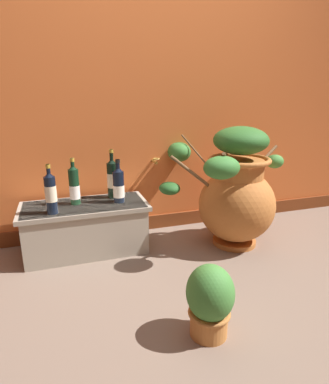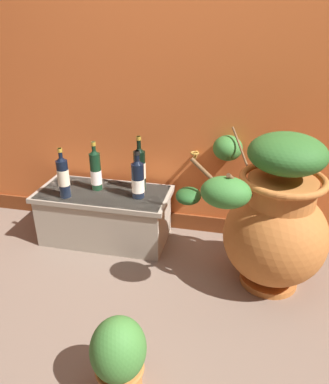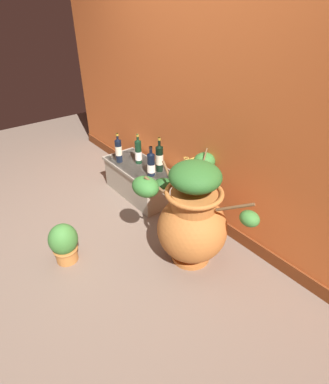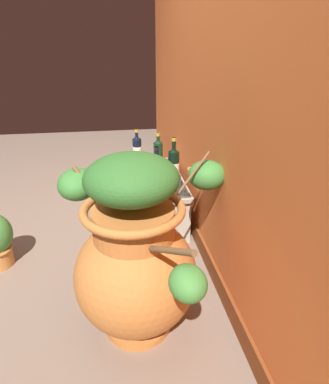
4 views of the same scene
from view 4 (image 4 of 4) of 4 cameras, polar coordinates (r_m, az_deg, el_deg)
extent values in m
plane|color=#7A6656|center=(2.21, -22.91, -12.07)|extent=(7.00, 7.00, 0.00)
cube|color=#D6662D|center=(1.84, 12.01, 25.75)|extent=(4.40, 0.20, 2.60)
cube|color=brown|center=(2.16, 6.47, -8.97)|extent=(4.40, 0.02, 0.12)
cylinder|color=#B28433|center=(1.85, 6.42, 3.32)|extent=(0.02, 0.10, 0.02)
torus|color=#B28433|center=(1.83, 4.95, 4.12)|extent=(0.06, 0.06, 0.01)
cylinder|color=#C17033|center=(1.69, -4.73, -22.13)|extent=(0.32, 0.32, 0.04)
ellipsoid|color=#C17033|center=(1.50, -5.12, -14.59)|extent=(0.55, 0.55, 0.54)
cylinder|color=#C17033|center=(1.35, -5.54, -5.89)|extent=(0.35, 0.35, 0.15)
torus|color=#C17033|center=(1.31, -5.67, -3.07)|extent=(0.44, 0.44, 0.04)
cylinder|color=brown|center=(1.65, -4.28, 0.26)|extent=(0.29, 0.08, 0.24)
ellipsoid|color=#235623|center=(1.84, -3.78, -1.08)|extent=(0.15, 0.17, 0.09)
cylinder|color=brown|center=(1.53, 4.27, 2.13)|extent=(0.16, 0.25, 0.24)
ellipsoid|color=#387A33|center=(1.65, 7.62, 3.03)|extent=(0.18, 0.20, 0.15)
cylinder|color=brown|center=(1.07, 1.06, -10.50)|extent=(0.25, 0.12, 0.15)
ellipsoid|color=#428438|center=(1.03, 4.23, -16.02)|extent=(0.14, 0.12, 0.11)
cylinder|color=brown|center=(1.49, -13.55, 1.07)|extent=(0.14, 0.14, 0.17)
ellipsoid|color=#387A33|center=(1.56, -15.38, 1.37)|extent=(0.23, 0.19, 0.14)
ellipsoid|color=#2D6628|center=(1.25, -5.93, 2.44)|extent=(0.38, 0.38, 0.19)
cube|color=#B2A893|center=(2.49, -1.72, -0.94)|extent=(0.82, 0.38, 0.35)
cube|color=#A09785|center=(2.42, -1.77, 2.48)|extent=(0.87, 0.41, 0.03)
cylinder|color=black|center=(2.19, 1.64, 3.99)|extent=(0.08, 0.08, 0.26)
cone|color=black|center=(2.14, 1.68, 7.56)|extent=(0.08, 0.08, 0.04)
cylinder|color=black|center=(2.13, 1.70, 8.49)|extent=(0.03, 0.03, 0.10)
cylinder|color=#B7932D|center=(2.12, 1.71, 9.48)|extent=(0.03, 0.03, 0.02)
cylinder|color=beige|center=(2.18, 1.64, 4.03)|extent=(0.08, 0.08, 0.11)
cylinder|color=black|center=(2.15, -1.40, 3.16)|extent=(0.08, 0.08, 0.22)
cone|color=black|center=(2.11, -1.43, 6.31)|extent=(0.08, 0.08, 0.04)
cylinder|color=black|center=(2.10, -1.44, 7.03)|extent=(0.03, 0.03, 0.08)
cylinder|color=black|center=(2.09, -1.45, 7.81)|extent=(0.03, 0.03, 0.02)
cylinder|color=white|center=(2.16, -1.39, 2.40)|extent=(0.08, 0.08, 0.09)
cylinder|color=black|center=(2.43, -1.14, 6.03)|extent=(0.07, 0.07, 0.25)
cone|color=black|center=(2.39, -1.17, 9.10)|extent=(0.07, 0.07, 0.04)
cylinder|color=black|center=(2.39, -1.18, 9.71)|extent=(0.02, 0.02, 0.08)
cylinder|color=#B7932D|center=(2.38, -1.18, 10.33)|extent=(0.03, 0.03, 0.02)
cylinder|color=silver|center=(2.44, -1.14, 5.21)|extent=(0.07, 0.07, 0.09)
cylinder|color=black|center=(2.56, -4.92, 6.86)|extent=(0.07, 0.07, 0.24)
cone|color=black|center=(2.52, -5.03, 9.73)|extent=(0.07, 0.07, 0.04)
cylinder|color=black|center=(2.52, -5.05, 10.33)|extent=(0.02, 0.02, 0.08)
cylinder|color=#B7932D|center=(2.51, -5.07, 10.94)|extent=(0.03, 0.03, 0.02)
cylinder|color=beige|center=(2.56, -4.93, 7.10)|extent=(0.07, 0.07, 0.10)
camera|label=1|loc=(3.04, -49.69, 13.16)|focal=30.25mm
camera|label=2|loc=(2.20, -63.74, 15.16)|focal=34.10mm
camera|label=3|loc=(1.42, -115.47, 15.87)|focal=28.55mm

